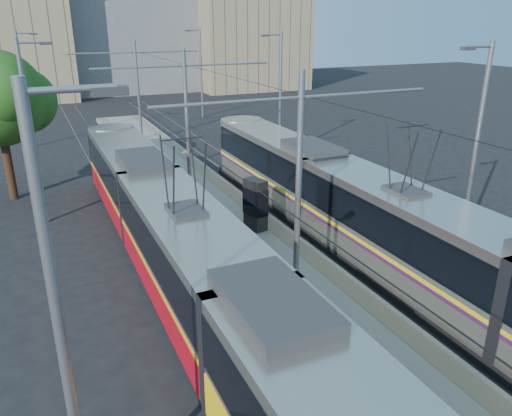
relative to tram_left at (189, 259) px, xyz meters
name	(u,v)px	position (x,y,z in m)	size (l,w,h in m)	color
platform	(208,203)	(3.60, 8.60, -1.56)	(4.00, 50.00, 0.30)	gray
tactile_strip_left	(180,204)	(2.15, 8.60, -1.40)	(0.70, 50.00, 0.01)	gray
tactile_strip_right	(235,196)	(5.05, 8.60, -1.40)	(0.70, 50.00, 0.01)	gray
rails	(208,205)	(3.60, 8.60, -1.69)	(8.71, 70.00, 0.03)	gray
tram_left	(189,259)	(0.00, 0.00, 0.00)	(2.43, 29.16, 5.50)	black
tram_right	(401,232)	(7.20, -1.28, 0.15)	(2.43, 30.31, 5.50)	black
catenary	(227,126)	(3.60, 5.76, 2.82)	(9.20, 70.00, 7.00)	gray
street_lamps	(181,109)	(3.60, 12.60, 2.47)	(15.18, 38.22, 8.00)	gray
shelter	(255,203)	(4.25, 4.35, -0.26)	(0.84, 1.11, 2.19)	black
tree	(4,99)	(-4.88, 13.98, 3.31)	(5.11, 4.73, 7.43)	#382314
building_centre	(130,28)	(9.60, 55.60, 5.91)	(18.36, 14.28, 15.21)	gray
building_right	(248,38)	(23.60, 49.60, 4.78)	(14.28, 10.20, 12.95)	#9B8569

